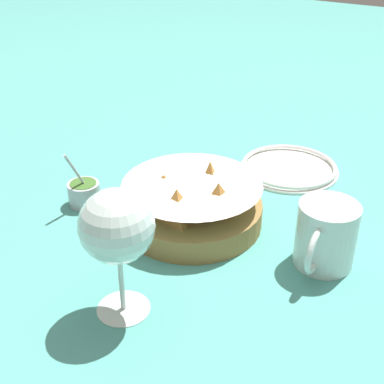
{
  "coord_description": "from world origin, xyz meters",
  "views": [
    {
      "loc": [
        0.66,
        0.4,
        0.49
      ],
      "look_at": [
        0.02,
        0.02,
        0.06
      ],
      "focal_mm": 50.0,
      "sensor_mm": 36.0,
      "label": 1
    }
  ],
  "objects_px": {
    "side_plate": "(289,167)",
    "wine_glass": "(117,229)",
    "beer_mug": "(325,237)",
    "sauce_cup": "(84,192)",
    "food_basket": "(192,206)"
  },
  "relations": [
    {
      "from": "wine_glass",
      "to": "side_plate",
      "type": "bearing_deg",
      "value": 174.89
    },
    {
      "from": "sauce_cup",
      "to": "side_plate",
      "type": "height_order",
      "value": "sauce_cup"
    },
    {
      "from": "food_basket",
      "to": "wine_glass",
      "type": "distance_m",
      "value": 0.25
    },
    {
      "from": "wine_glass",
      "to": "beer_mug",
      "type": "height_order",
      "value": "wine_glass"
    },
    {
      "from": "beer_mug",
      "to": "side_plate",
      "type": "bearing_deg",
      "value": -149.14
    },
    {
      "from": "wine_glass",
      "to": "food_basket",
      "type": "bearing_deg",
      "value": -173.36
    },
    {
      "from": "wine_glass",
      "to": "side_plate",
      "type": "distance_m",
      "value": 0.5
    },
    {
      "from": "food_basket",
      "to": "sauce_cup",
      "type": "distance_m",
      "value": 0.2
    },
    {
      "from": "sauce_cup",
      "to": "food_basket",
      "type": "bearing_deg",
      "value": 101.87
    },
    {
      "from": "sauce_cup",
      "to": "beer_mug",
      "type": "xyz_separation_m",
      "value": [
        -0.05,
        0.42,
        0.02
      ]
    },
    {
      "from": "food_basket",
      "to": "side_plate",
      "type": "bearing_deg",
      "value": 165.02
    },
    {
      "from": "side_plate",
      "to": "wine_glass",
      "type": "bearing_deg",
      "value": -5.11
    },
    {
      "from": "food_basket",
      "to": "sauce_cup",
      "type": "relative_size",
      "value": 2.07
    },
    {
      "from": "beer_mug",
      "to": "sauce_cup",
      "type": "bearing_deg",
      "value": -83.56
    },
    {
      "from": "sauce_cup",
      "to": "beer_mug",
      "type": "relative_size",
      "value": 0.88
    }
  ]
}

